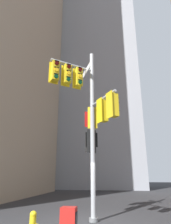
# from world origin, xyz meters

# --- Properties ---
(ground) EXTENTS (120.00, 120.00, 0.00)m
(ground) POSITION_xyz_m (0.00, 0.00, 0.00)
(ground) COLOR #2D2D30
(building_mid_block) EXTENTS (13.57, 13.57, 54.39)m
(building_mid_block) POSITION_xyz_m (-1.61, 26.82, 27.19)
(building_mid_block) COLOR #9399A3
(building_mid_block) RESTS_ON ground
(signal_pole_assembly) EXTENTS (3.31, 2.51, 8.38)m
(signal_pole_assembly) POSITION_xyz_m (-0.20, -0.47, 5.05)
(signal_pole_assembly) COLOR #9EA0A3
(signal_pole_assembly) RESTS_ON ground
(fire_hydrant) EXTENTS (0.33, 0.23, 0.77)m
(fire_hydrant) POSITION_xyz_m (-1.77, -2.47, 0.40)
(fire_hydrant) COLOR yellow
(fire_hydrant) RESTS_ON ground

